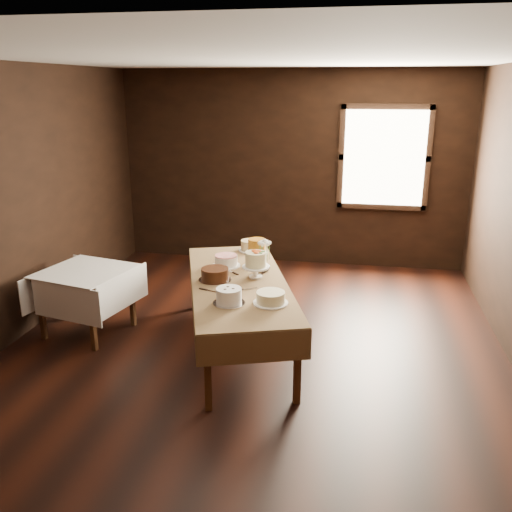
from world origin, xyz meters
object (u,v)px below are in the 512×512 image
object	(u,v)px
cake_server_e	(214,292)
cake_server_a	(250,289)
cake_chocolate	(215,275)
cake_cream	(271,298)
cake_speckled	(250,246)
cake_server_c	(229,271)
cake_flowers	(256,266)
cake_server_d	(266,271)
display_table	(239,285)
cake_caramel	(257,252)
side_table	(85,278)
flower_vase	(264,266)
cake_swirl	(229,297)
cake_lattice	(226,261)
cake_server_b	(273,294)

from	to	relation	value
cake_server_e	cake_server_a	bearing A→B (deg)	42.24
cake_chocolate	cake_cream	xyz separation A→B (m)	(0.63, -0.48, -0.01)
cake_speckled	cake_server_a	xyz separation A→B (m)	(0.24, -1.22, -0.06)
cake_server_c	cake_flowers	bearing A→B (deg)	-162.47
cake_server_d	display_table	bearing A→B (deg)	156.91
cake_caramel	cake_cream	distance (m)	1.15
side_table	cake_server_d	world-z (taller)	cake_server_d
cake_server_e	flower_vase	size ratio (longest dim) A/B	1.94
cake_chocolate	cake_server_a	xyz separation A→B (m)	(0.38, -0.17, -0.06)
side_table	cake_server_a	world-z (taller)	cake_server_a
cake_server_d	cake_chocolate	bearing A→B (deg)	140.78
display_table	cake_swirl	distance (m)	0.62
cake_lattice	cake_server_b	xyz separation A→B (m)	(0.62, -0.72, -0.05)
cake_speckled	cake_server_a	world-z (taller)	cake_speckled
side_table	flower_vase	xyz separation A→B (m)	(1.87, 0.27, 0.16)
cake_caramel	cake_server_c	size ratio (longest dim) A/B	1.18
display_table	cake_lattice	xyz separation A→B (m)	(-0.22, 0.41, 0.11)
cake_speckled	cake_server_e	size ratio (longest dim) A/B	1.12
cake_caramel	cake_server_a	bearing A→B (deg)	-84.34
cake_speckled	cake_server_c	distance (m)	0.74
display_table	cake_speckled	distance (m)	1.01
side_table	cake_chocolate	world-z (taller)	cake_chocolate
cake_server_c	cake_server_e	world-z (taller)	same
cake_caramel	cake_server_e	size ratio (longest dim) A/B	1.18
cake_caramel	cake_cream	bearing A→B (deg)	-73.31
cake_server_c	cake_server_d	world-z (taller)	same
cake_server_d	cake_server_a	bearing A→B (deg)	-176.41
cake_server_c	cake_server_d	distance (m)	0.38
cake_cream	cake_server_e	distance (m)	0.59
cake_server_a	cake_cream	bearing A→B (deg)	-82.00
cake_swirl	cake_server_c	world-z (taller)	cake_swirl
cake_swirl	cake_server_d	world-z (taller)	cake_swirl
display_table	cake_lattice	world-z (taller)	cake_lattice
cake_speckled	cake_server_c	world-z (taller)	cake_speckled
cake_server_b	flower_vase	world-z (taller)	flower_vase
display_table	flower_vase	bearing A→B (deg)	57.27
display_table	cake_server_c	world-z (taller)	cake_server_c
side_table	cake_chocolate	distance (m)	1.46
display_table	cake_cream	world-z (taller)	cake_cream
cake_server_a	cake_flowers	bearing A→B (deg)	59.81
display_table	cake_caramel	bearing A→B (deg)	82.33
side_table	cake_cream	size ratio (longest dim) A/B	2.85
cake_server_b	display_table	bearing A→B (deg)	-175.76
cake_flowers	cake_swirl	distance (m)	0.73
cake_server_d	cake_cream	bearing A→B (deg)	-157.41
cake_server_e	cake_cream	bearing A→B (deg)	0.97
cake_server_a	cake_server_b	distance (m)	0.25
cake_server_c	flower_vase	xyz separation A→B (m)	(0.36, 0.06, 0.06)
cake_swirl	cake_cream	distance (m)	0.37
cake_chocolate	cake_server_a	bearing A→B (deg)	-23.60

